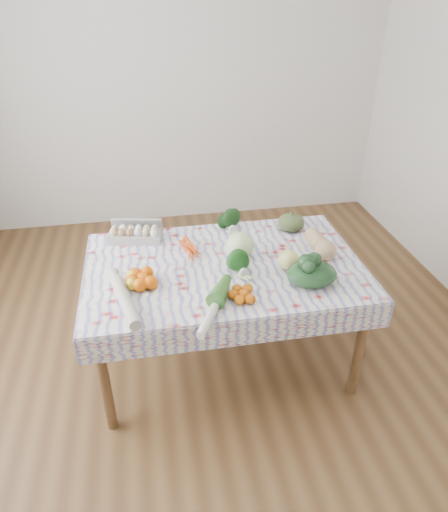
{
  "coord_description": "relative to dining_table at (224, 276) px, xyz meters",
  "views": [
    {
      "loc": [
        -0.41,
        -2.29,
        2.24
      ],
      "look_at": [
        0.0,
        0.0,
        0.82
      ],
      "focal_mm": 32.0,
      "sensor_mm": 36.0,
      "label": 1
    }
  ],
  "objects": [
    {
      "name": "egg_carton",
      "position": [
        -0.52,
        0.38,
        0.13
      ],
      "size": [
        0.36,
        0.19,
        0.09
      ],
      "primitive_type": "cube",
      "rotation": [
        0.0,
        0.0,
        -0.18
      ],
      "color": "#9E9E99",
      "rests_on": "tablecloth"
    },
    {
      "name": "ground",
      "position": [
        0.0,
        0.0,
        -0.68
      ],
      "size": [
        4.5,
        4.5,
        0.0
      ],
      "primitive_type": "plane",
      "color": "#56381D",
      "rests_on": "ground"
    },
    {
      "name": "cabbage",
      "position": [
        0.11,
        0.06,
        0.17
      ],
      "size": [
        0.18,
        0.18,
        0.17
      ],
      "primitive_type": "sphere",
      "rotation": [
        0.0,
        0.0,
        0.08
      ],
      "color": "#C0E290",
      "rests_on": "tablecloth"
    },
    {
      "name": "broccoli",
      "position": [
        0.06,
        -0.13,
        0.14
      ],
      "size": [
        0.19,
        0.19,
        0.1
      ],
      "primitive_type": "ellipsoid",
      "rotation": [
        0.0,
        0.0,
        0.49
      ],
      "color": "#1A5118",
      "rests_on": "tablecloth"
    },
    {
      "name": "dining_table",
      "position": [
        0.0,
        0.0,
        0.0
      ],
      "size": [
        1.6,
        1.0,
        0.75
      ],
      "color": "brown",
      "rests_on": "ground"
    },
    {
      "name": "butternut_squash",
      "position": [
        0.62,
        0.03,
        0.15
      ],
      "size": [
        0.14,
        0.29,
        0.13
      ],
      "primitive_type": "ellipsoid",
      "rotation": [
        0.0,
        0.0,
        0.04
      ],
      "color": "tan",
      "rests_on": "tablecloth"
    },
    {
      "name": "kale_bunch",
      "position": [
        0.11,
        0.41,
        0.15
      ],
      "size": [
        0.17,
        0.16,
        0.12
      ],
      "primitive_type": "ellipsoid",
      "rotation": [
        0.0,
        0.0,
        0.29
      ],
      "color": "#133410",
      "rests_on": "tablecloth"
    },
    {
      "name": "daikon",
      "position": [
        -0.58,
        -0.31,
        0.12
      ],
      "size": [
        0.17,
        0.47,
        0.07
      ],
      "primitive_type": "cylinder",
      "rotation": [
        1.57,
        0.0,
        0.24
      ],
      "color": "beige",
      "rests_on": "tablecloth"
    },
    {
      "name": "mandarin_cluster",
      "position": [
        0.04,
        -0.35,
        0.11
      ],
      "size": [
        0.21,
        0.21,
        0.06
      ],
      "primitive_type": "cube",
      "rotation": [
        0.0,
        0.0,
        -0.09
      ],
      "color": "#D56009",
      "rests_on": "tablecloth"
    },
    {
      "name": "wall_back",
      "position": [
        0.0,
        2.25,
        0.72
      ],
      "size": [
        4.0,
        0.04,
        2.8
      ],
      "primitive_type": "cube",
      "color": "silver",
      "rests_on": "ground"
    },
    {
      "name": "carrot_bunch",
      "position": [
        -0.2,
        0.18,
        0.1
      ],
      "size": [
        0.21,
        0.2,
        0.04
      ],
      "primitive_type": "cube",
      "rotation": [
        0.0,
        0.0,
        0.07
      ],
      "color": "#CF4512",
      "rests_on": "tablecloth"
    },
    {
      "name": "spinach_bag",
      "position": [
        0.45,
        -0.29,
        0.15
      ],
      "size": [
        0.33,
        0.29,
        0.13
      ],
      "primitive_type": "ellipsoid",
      "rotation": [
        0.0,
        0.0,
        0.24
      ],
      "color": "#153117",
      "rests_on": "tablecloth"
    },
    {
      "name": "tablecloth",
      "position": [
        0.0,
        0.0,
        0.08
      ],
      "size": [
        1.66,
        1.06,
        0.01
      ],
      "primitive_type": "cube",
      "color": "white",
      "rests_on": "dining_table"
    },
    {
      "name": "orange_cluster",
      "position": [
        -0.48,
        -0.13,
        0.12
      ],
      "size": [
        0.29,
        0.29,
        0.08
      ],
      "primitive_type": "cube",
      "rotation": [
        0.0,
        0.0,
        0.19
      ],
      "color": "#F06104",
      "rests_on": "tablecloth"
    },
    {
      "name": "leek",
      "position": [
        -0.13,
        -0.44,
        0.11
      ],
      "size": [
        0.25,
        0.43,
        0.05
      ],
      "primitive_type": "cylinder",
      "rotation": [
        1.57,
        0.0,
        -0.46
      ],
      "color": "silver",
      "rests_on": "tablecloth"
    },
    {
      "name": "grapefruit",
      "position": [
        0.36,
        -0.11,
        0.15
      ],
      "size": [
        0.13,
        0.13,
        0.12
      ],
      "primitive_type": "sphere",
      "rotation": [
        0.0,
        0.0,
        0.09
      ],
      "color": "#EBDF7C",
      "rests_on": "tablecloth"
    },
    {
      "name": "kabocha_squash",
      "position": [
        0.53,
        0.35,
        0.14
      ],
      "size": [
        0.19,
        0.19,
        0.12
      ],
      "primitive_type": "ellipsoid",
      "rotation": [
        0.0,
        0.0,
        -0.03
      ],
      "color": "#47582D",
      "rests_on": "tablecloth"
    }
  ]
}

